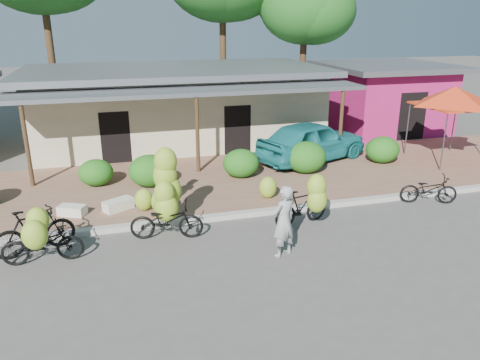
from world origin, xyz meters
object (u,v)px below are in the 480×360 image
(red_canopy, at_px, (455,96))
(vendor, at_px, (284,221))
(bike_right, at_px, (305,203))
(bystander, at_px, (166,179))
(bike_left, at_px, (34,230))
(bike_far_right, at_px, (429,189))
(teal_van, at_px, (312,141))
(sack_near, at_px, (118,205))
(bike_far_left, at_px, (41,243))
(sack_far, at_px, (72,210))
(tree_near_right, at_px, (301,5))
(bike_center, at_px, (166,203))

(red_canopy, xyz_separation_m, vendor, (-8.86, -5.42, -1.72))
(bike_right, distance_m, bystander, 4.22)
(bike_left, bearing_deg, bike_far_right, -108.50)
(bike_left, relative_size, bike_far_right, 1.11)
(teal_van, bearing_deg, bike_right, 132.96)
(sack_near, relative_size, bystander, 0.56)
(bike_far_left, height_order, bystander, bystander)
(bike_far_left, bearing_deg, sack_far, -9.84)
(red_canopy, relative_size, teal_van, 0.75)
(bike_right, height_order, sack_near, bike_right)
(bike_far_right, bearing_deg, tree_near_right, 15.36)
(bystander, bearing_deg, bike_far_right, -159.05)
(bike_left, bearing_deg, red_canopy, -95.46)
(bike_right, relative_size, teal_van, 0.38)
(bike_left, height_order, bike_right, bike_right)
(red_canopy, bearing_deg, sack_near, -172.19)
(red_canopy, bearing_deg, bike_right, -152.28)
(bike_far_right, height_order, teal_van, teal_van)
(bike_center, bearing_deg, bike_far_left, 117.51)
(bike_far_right, distance_m, teal_van, 5.12)
(bike_far_left, distance_m, sack_far, 2.60)
(bike_left, relative_size, vendor, 1.12)
(vendor, distance_m, teal_van, 7.69)
(bike_center, relative_size, bystander, 1.51)
(bystander, bearing_deg, vendor, 155.39)
(bike_far_right, bearing_deg, teal_van, 40.12)
(red_canopy, distance_m, sack_far, 14.15)
(bike_right, xyz_separation_m, bike_far_right, (4.34, 0.58, -0.24))
(bike_far_left, bearing_deg, bystander, -48.39)
(tree_near_right, xyz_separation_m, bike_left, (-12.22, -13.40, -5.41))
(tree_near_right, distance_m, bystander, 15.21)
(tree_near_right, height_order, bike_far_right, tree_near_right)
(tree_near_right, bearing_deg, teal_van, -108.57)
(vendor, height_order, bystander, vendor)
(bike_far_right, distance_m, sack_far, 10.60)
(bike_left, relative_size, bike_right, 1.12)
(red_canopy, distance_m, bike_far_left, 15.12)
(bike_left, xyz_separation_m, sack_near, (1.98, 2.01, -0.36))
(sack_near, bearing_deg, bike_center, -55.61)
(bike_center, height_order, sack_near, bike_center)
(bike_far_left, relative_size, vendor, 1.03)
(bike_far_left, relative_size, bike_left, 0.92)
(bike_right, distance_m, teal_van, 5.96)
(bike_far_right, relative_size, bystander, 1.19)
(tree_near_right, xyz_separation_m, bike_far_right, (-1.04, -13.14, -5.59))
(vendor, bearing_deg, bike_far_right, 176.24)
(bike_right, height_order, sack_far, bike_right)
(tree_near_right, bearing_deg, bike_left, -132.35)
(red_canopy, distance_m, vendor, 10.52)
(sack_near, height_order, teal_van, teal_van)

